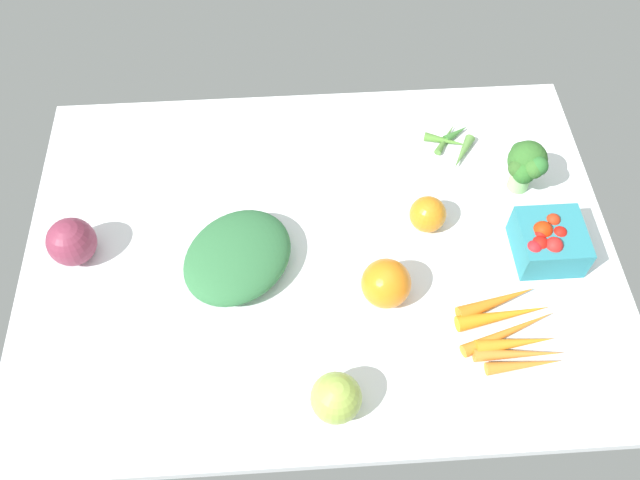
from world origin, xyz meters
TOP-DOWN VIEW (x-y plane):
  - tablecloth at (0.00, 0.00)cm, footprint 104.00×76.00cm
  - leafy_greens_clump at (-14.23, -3.19)cm, footprint 25.76×26.31cm
  - bell_pepper_orange at (10.16, -10.63)cm, footprint 10.65×10.65cm
  - heirloom_tomato_green at (0.50, -29.41)cm, footprint 7.73×7.73cm
  - red_onion_near_basket at (-42.37, 0.86)cm, footprint 8.38×8.38cm
  - berry_basket at (38.98, -3.90)cm, footprint 11.19×11.19cm
  - okra_pile at (27.72, 21.96)cm, footprint 10.07×12.51cm
  - heirloom_tomato_orange at (19.35, 3.43)cm, footprint 6.52×6.52cm
  - broccoli_head at (37.76, 10.56)cm, footprint 7.38×9.17cm
  - carrot_bunch at (29.46, -18.82)cm, footprint 17.12×16.04cm

SIDE VIEW (x-z plane):
  - tablecloth at x=0.00cm, z-range 0.00..2.00cm
  - okra_pile at x=27.72cm, z-range 1.90..3.87cm
  - carrot_bunch at x=29.46cm, z-range 1.86..4.60cm
  - leafy_greens_clump at x=-14.23cm, z-range 2.00..8.14cm
  - heirloom_tomato_orange at x=19.35cm, z-range 2.00..8.52cm
  - berry_basket at x=38.98cm, z-range 1.80..9.63cm
  - heirloom_tomato_green at x=0.50cm, z-range 2.00..9.73cm
  - bell_pepper_orange at x=10.16cm, z-range 2.00..10.21cm
  - red_onion_near_basket at x=-42.37cm, z-range 2.00..10.38cm
  - broccoli_head at x=37.76cm, z-range 3.55..14.65cm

